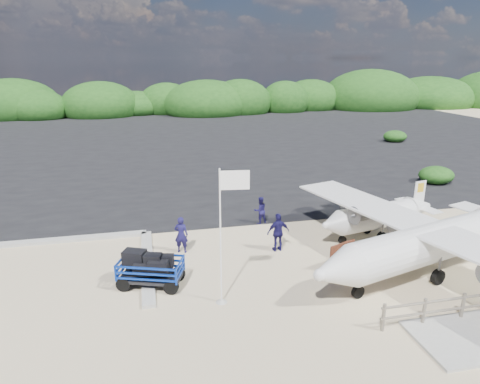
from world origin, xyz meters
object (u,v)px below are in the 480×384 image
object	(u,v)px
crew_a	(181,235)
baggage_cart	(152,285)
flagpole	(221,302)
aircraft_small	(118,137)
aircraft_large	(301,150)
crew_c	(278,232)
signboard	(341,269)
crew_b	(260,210)

from	to	relation	value
crew_a	baggage_cart	bearing A→B (deg)	82.92
flagpole	aircraft_small	distance (m)	37.00
baggage_cart	aircraft_large	xyz separation A→B (m)	(15.02, 23.39, 0.00)
crew_a	aircraft_small	distance (m)	32.29
crew_c	aircraft_small	distance (m)	33.96
baggage_cart	crew_a	bearing A→B (deg)	82.33
flagpole	crew_c	bearing A→B (deg)	48.42
signboard	crew_b	bearing A→B (deg)	87.01
baggage_cart	crew_a	xyz separation A→B (m)	(1.45, 2.82, 0.87)
aircraft_large	crew_c	bearing A→B (deg)	51.28
flagpole	crew_a	distance (m)	4.81
crew_c	aircraft_large	size ratio (longest dim) A/B	0.13
flagpole	signboard	bearing A→B (deg)	14.96
crew_a	flagpole	bearing A→B (deg)	122.71
baggage_cart	signboard	world-z (taller)	baggage_cart
aircraft_large	signboard	bearing A→B (deg)	57.89
baggage_cart	crew_b	distance (m)	8.14
flagpole	aircraft_large	world-z (taller)	flagpole
flagpole	crew_c	xyz separation A→B (m)	(3.37, 3.80, 0.92)
flagpole	aircraft_small	size ratio (longest dim) A/B	0.74
flagpole	aircraft_large	size ratio (longest dim) A/B	0.36
crew_b	aircraft_small	size ratio (longest dim) A/B	0.22
aircraft_small	crew_c	bearing A→B (deg)	93.48
aircraft_large	aircraft_small	world-z (taller)	aircraft_large
aircraft_small	crew_a	bearing A→B (deg)	86.28
crew_b	flagpole	bearing A→B (deg)	51.23
crew_b	aircraft_large	distance (m)	20.06
crew_a	aircraft_small	size ratio (longest dim) A/B	0.25
aircraft_small	aircraft_large	bearing A→B (deg)	136.05
crew_a	crew_b	world-z (taller)	crew_a
baggage_cart	flagpole	size ratio (longest dim) A/B	0.52
crew_b	aircraft_small	world-z (taller)	crew_b
signboard	aircraft_large	world-z (taller)	aircraft_large
signboard	crew_b	world-z (taller)	crew_b
baggage_cart	crew_b	xyz separation A→B (m)	(5.94, 5.51, 0.76)
crew_b	signboard	bearing A→B (deg)	95.47
crew_c	aircraft_small	world-z (taller)	crew_c
signboard	baggage_cart	bearing A→B (deg)	155.66
crew_a	aircraft_large	world-z (taller)	aircraft_large
crew_b	crew_c	world-z (taller)	crew_c
aircraft_large	crew_b	bearing A→B (deg)	47.56
crew_b	aircraft_large	size ratio (longest dim) A/B	0.11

